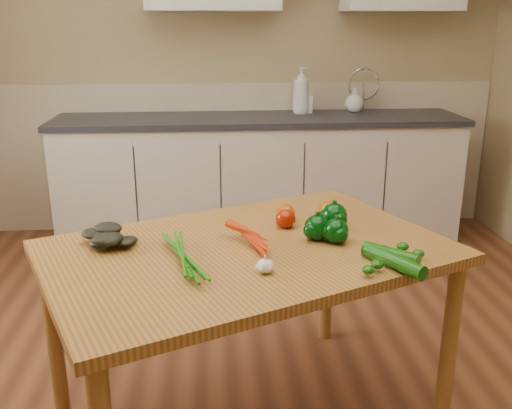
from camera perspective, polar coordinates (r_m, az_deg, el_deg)
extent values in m
cube|color=tan|center=(4.29, -2.83, 14.72)|extent=(4.00, 0.02, 2.60)
cube|color=#C5B393|center=(4.37, -2.67, 4.84)|extent=(3.98, 0.03, 1.10)
cube|color=beige|center=(4.13, 0.28, 2.36)|extent=(2.80, 0.60, 0.86)
cube|color=#2D2C32|center=(4.03, 0.29, 8.53)|extent=(2.84, 0.64, 0.04)
cube|color=#99999E|center=(4.18, 11.17, 7.97)|extent=(0.55, 0.42, 0.10)
cylinder|color=silver|center=(4.32, 10.67, 10.74)|extent=(0.02, 0.02, 0.24)
cube|color=#A86F31|center=(2.07, -0.83, -4.80)|extent=(1.66, 1.40, 0.04)
cylinder|color=olive|center=(2.32, 18.71, -13.55)|extent=(0.06, 0.06, 0.72)
cylinder|color=olive|center=(2.40, -19.52, -12.52)|extent=(0.06, 0.06, 0.72)
cylinder|color=olive|center=(2.84, 7.13, -6.74)|extent=(0.06, 0.06, 0.72)
imported|color=silver|center=(4.16, 4.53, 11.33)|extent=(0.18, 0.18, 0.33)
imported|color=silver|center=(4.20, 5.12, 10.35)|extent=(0.10, 0.10, 0.18)
imported|color=silver|center=(4.28, 9.83, 10.26)|extent=(0.16, 0.16, 0.17)
ellipsoid|color=white|center=(1.85, 0.91, -6.18)|extent=(0.06, 0.06, 0.05)
sphere|color=#023207|center=(2.12, 6.12, -2.30)|extent=(0.10, 0.10, 0.10)
sphere|color=#023207|center=(2.24, 7.81, -1.19)|extent=(0.10, 0.10, 0.10)
sphere|color=#023207|center=(2.10, 8.02, -2.64)|extent=(0.09, 0.09, 0.09)
ellipsoid|color=#941602|center=(2.24, 2.96, -1.41)|extent=(0.08, 0.08, 0.07)
ellipsoid|color=#B84504|center=(2.32, 2.98, -0.83)|extent=(0.08, 0.08, 0.07)
ellipsoid|color=#B84504|center=(2.36, 7.27, -0.55)|extent=(0.08, 0.08, 0.07)
cylinder|color=#0D4307|center=(1.98, 13.31, -4.94)|extent=(0.18, 0.17, 0.05)
cylinder|color=#0D4307|center=(1.93, 13.67, -5.54)|extent=(0.16, 0.23, 0.05)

